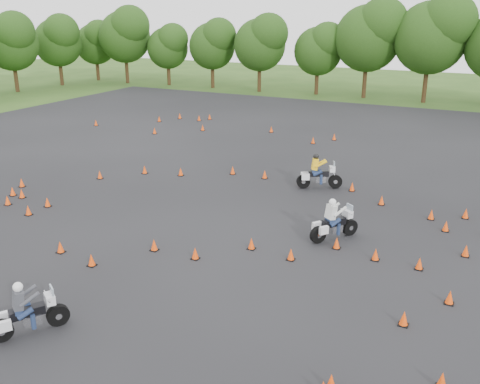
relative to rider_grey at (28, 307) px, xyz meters
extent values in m
plane|color=#2D5119|center=(1.40, 7.02, -0.88)|extent=(140.00, 140.00, 0.00)
plane|color=black|center=(1.40, 13.02, -0.87)|extent=(62.00, 62.00, 0.00)
cone|color=#FF490A|center=(-7.48, 8.08, -0.65)|extent=(0.26, 0.26, 0.45)
cone|color=#FF490A|center=(0.06, 16.85, -0.65)|extent=(0.26, 0.26, 0.45)
cone|color=#FF490A|center=(-7.45, 6.87, -0.65)|extent=(0.26, 0.26, 0.45)
cone|color=#FF490A|center=(9.75, 5.26, -0.65)|extent=(0.26, 0.26, 0.45)
cone|color=#FF490A|center=(6.87, 15.47, -0.65)|extent=(0.26, 0.26, 0.45)
cone|color=#FF490A|center=(8.66, 1.48, -0.65)|extent=(0.26, 0.26, 0.45)
cone|color=#FF490A|center=(-4.26, 27.91, -0.65)|extent=(0.26, 0.26, 0.45)
cone|color=#FF490A|center=(-9.30, 26.07, -0.65)|extent=(0.26, 0.26, 0.45)
cone|color=#FF490A|center=(6.36, 9.65, -0.65)|extent=(0.26, 0.26, 0.45)
cone|color=#FF490A|center=(10.68, 15.39, -0.65)|extent=(0.26, 0.26, 0.45)
cone|color=#FF490A|center=(7.98, 9.29, -0.65)|extent=(0.26, 0.26, 0.45)
cone|color=#FF490A|center=(-0.19, 25.88, -0.65)|extent=(0.26, 0.26, 0.45)
cone|color=#FF490A|center=(1.81, 6.35, -0.65)|extent=(0.26, 0.26, 0.45)
cone|color=#FF490A|center=(5.03, 16.89, -0.65)|extent=(0.26, 0.26, 0.45)
cone|color=#FF490A|center=(-8.20, 12.72, -0.65)|extent=(0.26, 0.26, 0.45)
cone|color=#FF490A|center=(-9.58, 8.45, -0.65)|extent=(0.26, 0.26, 0.45)
cone|color=#FF490A|center=(11.02, 11.16, -0.65)|extent=(0.26, 0.26, 0.45)
cone|color=#FF490A|center=(0.84, 27.56, -0.65)|extent=(0.26, 0.26, 0.45)
cone|color=#FF490A|center=(-6.54, 14.64, -0.65)|extent=(0.26, 0.26, 0.45)
cone|color=#FF490A|center=(2.34, 16.73, -0.65)|extent=(0.26, 0.26, 0.45)
cone|color=#FF490A|center=(-11.51, 29.27, -0.65)|extent=(0.26, 0.26, 0.45)
cone|color=#FF490A|center=(-14.34, 27.47, -0.65)|extent=(0.26, 0.26, 0.45)
cone|color=#FF490A|center=(-1.34, 4.16, -0.65)|extent=(0.26, 0.26, 0.45)
cone|color=#FF490A|center=(-9.41, 7.41, -0.65)|extent=(0.26, 0.26, 0.45)
cone|color=#FF490A|center=(-12.01, 23.46, -0.65)|extent=(0.26, 0.26, 0.45)
cone|color=#FF490A|center=(-10.28, 8.49, -0.65)|extent=(0.26, 0.26, 0.45)
cone|color=#FF490A|center=(-10.97, 9.72, -0.65)|extent=(0.26, 0.26, 0.45)
cone|color=#FF490A|center=(5.10, 7.89, -0.65)|extent=(0.26, 0.26, 0.45)
cone|color=#FF490A|center=(9.30, 14.56, -0.65)|extent=(0.26, 0.26, 0.45)
cone|color=#FF490A|center=(-1.92, 16.79, -0.65)|extent=(0.26, 0.26, 0.45)
cone|color=#FF490A|center=(-10.99, 30.18, -0.65)|extent=(0.26, 0.26, 0.45)
cone|color=#FF490A|center=(10.04, 13.42, -0.65)|extent=(0.26, 0.26, 0.45)
cone|color=#FF490A|center=(11.12, 2.78, -0.65)|extent=(0.26, 0.26, 0.45)
cone|color=#FF490A|center=(9.59, 9.25, -0.65)|extent=(0.26, 0.26, 0.45)
cone|color=#FF490A|center=(-0.03, 6.29, -0.65)|extent=(0.26, 0.26, 0.45)
cone|color=#FF490A|center=(-13.48, 29.35, -0.65)|extent=(0.26, 0.26, 0.45)
cone|color=#FF490A|center=(-18.01, 23.81, -0.65)|extent=(0.26, 0.26, 0.45)
cone|color=#FF490A|center=(3.35, 8.11, -0.65)|extent=(0.26, 0.26, 0.45)
cone|color=#FF490A|center=(10.85, 7.18, -0.65)|extent=(0.26, 0.26, 0.45)
cone|color=#FF490A|center=(-4.45, 15.21, -0.65)|extent=(0.26, 0.26, 0.45)
cone|color=#FF490A|center=(-3.20, 4.50, -0.65)|extent=(0.26, 0.26, 0.45)
camera|label=1|loc=(11.51, -9.40, 8.17)|focal=40.00mm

